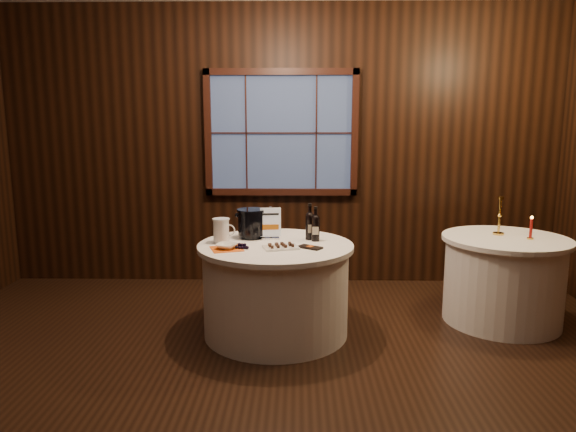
{
  "coord_description": "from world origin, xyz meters",
  "views": [
    {
      "loc": [
        0.18,
        -3.1,
        1.73
      ],
      "look_at": [
        0.1,
        0.9,
        1.02
      ],
      "focal_mm": 32.0,
      "sensor_mm": 36.0,
      "label": 1
    }
  ],
  "objects_px": {
    "main_table": "(276,289)",
    "chocolate_plate": "(281,247)",
    "side_table": "(503,279)",
    "brass_candlestick": "(499,221)",
    "glass_pitcher": "(221,230)",
    "chocolate_box": "(310,247)",
    "sign_stand": "(271,228)",
    "red_candle": "(531,230)",
    "ice_bucket": "(251,223)",
    "cracker_bowl": "(227,246)",
    "port_bottle_left": "(310,224)",
    "port_bottle_right": "(315,226)",
    "grape_bunch": "(242,246)"
  },
  "relations": [
    {
      "from": "main_table",
      "to": "chocolate_plate",
      "type": "distance_m",
      "value": 0.43
    },
    {
      "from": "side_table",
      "to": "brass_candlestick",
      "type": "bearing_deg",
      "value": 104.79
    },
    {
      "from": "glass_pitcher",
      "to": "chocolate_box",
      "type": "bearing_deg",
      "value": -11.06
    },
    {
      "from": "sign_stand",
      "to": "glass_pitcher",
      "type": "bearing_deg",
      "value": -167.24
    },
    {
      "from": "chocolate_box",
      "to": "red_candle",
      "type": "relative_size",
      "value": 0.93
    },
    {
      "from": "main_table",
      "to": "chocolate_box",
      "type": "distance_m",
      "value": 0.5
    },
    {
      "from": "glass_pitcher",
      "to": "main_table",
      "type": "bearing_deg",
      "value": -1.8
    },
    {
      "from": "ice_bucket",
      "to": "cracker_bowl",
      "type": "xyz_separation_m",
      "value": [
        -0.16,
        -0.4,
        -0.11
      ]
    },
    {
      "from": "port_bottle_left",
      "to": "cracker_bowl",
      "type": "height_order",
      "value": "port_bottle_left"
    },
    {
      "from": "chocolate_box",
      "to": "red_candle",
      "type": "distance_m",
      "value": 1.93
    },
    {
      "from": "port_bottle_right",
      "to": "brass_candlestick",
      "type": "relative_size",
      "value": 0.85
    },
    {
      "from": "port_bottle_right",
      "to": "grape_bunch",
      "type": "bearing_deg",
      "value": -152.94
    },
    {
      "from": "brass_candlestick",
      "to": "ice_bucket",
      "type": "bearing_deg",
      "value": -175.09
    },
    {
      "from": "chocolate_plate",
      "to": "brass_candlestick",
      "type": "xyz_separation_m",
      "value": [
        1.92,
        0.56,
        0.11
      ]
    },
    {
      "from": "brass_candlestick",
      "to": "red_candle",
      "type": "height_order",
      "value": "brass_candlestick"
    },
    {
      "from": "sign_stand",
      "to": "chocolate_plate",
      "type": "bearing_deg",
      "value": -79.96
    },
    {
      "from": "chocolate_plate",
      "to": "cracker_bowl",
      "type": "distance_m",
      "value": 0.43
    },
    {
      "from": "sign_stand",
      "to": "chocolate_box",
      "type": "height_order",
      "value": "sign_stand"
    },
    {
      "from": "port_bottle_left",
      "to": "ice_bucket",
      "type": "distance_m",
      "value": 0.5
    },
    {
      "from": "side_table",
      "to": "ice_bucket",
      "type": "xyz_separation_m",
      "value": [
        -2.22,
        -0.08,
        0.52
      ]
    },
    {
      "from": "chocolate_plate",
      "to": "chocolate_box",
      "type": "xyz_separation_m",
      "value": [
        0.23,
        0.01,
        -0.01
      ]
    },
    {
      "from": "chocolate_plate",
      "to": "red_candle",
      "type": "distance_m",
      "value": 2.16
    },
    {
      "from": "side_table",
      "to": "ice_bucket",
      "type": "height_order",
      "value": "ice_bucket"
    },
    {
      "from": "port_bottle_right",
      "to": "chocolate_plate",
      "type": "bearing_deg",
      "value": -134.19
    },
    {
      "from": "main_table",
      "to": "port_bottle_right",
      "type": "xyz_separation_m",
      "value": [
        0.33,
        0.12,
        0.51
      ]
    },
    {
      "from": "sign_stand",
      "to": "grape_bunch",
      "type": "distance_m",
      "value": 0.41
    },
    {
      "from": "main_table",
      "to": "side_table",
      "type": "distance_m",
      "value": 2.02
    },
    {
      "from": "ice_bucket",
      "to": "chocolate_box",
      "type": "height_order",
      "value": "ice_bucket"
    },
    {
      "from": "chocolate_box",
      "to": "glass_pitcher",
      "type": "height_order",
      "value": "glass_pitcher"
    },
    {
      "from": "sign_stand",
      "to": "main_table",
      "type": "bearing_deg",
      "value": -80.54
    },
    {
      "from": "main_table",
      "to": "grape_bunch",
      "type": "bearing_deg",
      "value": -147.61
    },
    {
      "from": "side_table",
      "to": "chocolate_plate",
      "type": "xyz_separation_m",
      "value": [
        -1.95,
        -0.46,
        0.4
      ]
    },
    {
      "from": "port_bottle_left",
      "to": "main_table",
      "type": "bearing_deg",
      "value": -165.9
    },
    {
      "from": "port_bottle_left",
      "to": "glass_pitcher",
      "type": "height_order",
      "value": "port_bottle_left"
    },
    {
      "from": "main_table",
      "to": "port_bottle_left",
      "type": "xyz_separation_m",
      "value": [
        0.28,
        0.18,
        0.52
      ]
    },
    {
      "from": "grape_bunch",
      "to": "brass_candlestick",
      "type": "distance_m",
      "value": 2.3
    },
    {
      "from": "sign_stand",
      "to": "chocolate_box",
      "type": "bearing_deg",
      "value": -50.84
    },
    {
      "from": "port_bottle_left",
      "to": "ice_bucket",
      "type": "relative_size",
      "value": 1.23
    },
    {
      "from": "main_table",
      "to": "ice_bucket",
      "type": "height_order",
      "value": "ice_bucket"
    },
    {
      "from": "cracker_bowl",
      "to": "brass_candlestick",
      "type": "distance_m",
      "value": 2.43
    },
    {
      "from": "port_bottle_left",
      "to": "glass_pitcher",
      "type": "bearing_deg",
      "value": 172.86
    },
    {
      "from": "glass_pitcher",
      "to": "cracker_bowl",
      "type": "bearing_deg",
      "value": -69.17
    },
    {
      "from": "ice_bucket",
      "to": "chocolate_box",
      "type": "relative_size",
      "value": 1.34
    },
    {
      "from": "chocolate_plate",
      "to": "port_bottle_left",
      "type": "bearing_deg",
      "value": 54.85
    },
    {
      "from": "sign_stand",
      "to": "chocolate_plate",
      "type": "height_order",
      "value": "sign_stand"
    },
    {
      "from": "port_bottle_right",
      "to": "chocolate_plate",
      "type": "xyz_separation_m",
      "value": [
        -0.28,
        -0.28,
        -0.11
      ]
    },
    {
      "from": "sign_stand",
      "to": "cracker_bowl",
      "type": "xyz_separation_m",
      "value": [
        -0.33,
        -0.36,
        -0.07
      ]
    },
    {
      "from": "chocolate_plate",
      "to": "red_candle",
      "type": "height_order",
      "value": "red_candle"
    },
    {
      "from": "chocolate_box",
      "to": "red_candle",
      "type": "height_order",
      "value": "red_candle"
    },
    {
      "from": "chocolate_box",
      "to": "brass_candlestick",
      "type": "distance_m",
      "value": 1.78
    }
  ]
}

